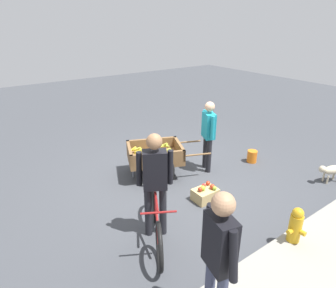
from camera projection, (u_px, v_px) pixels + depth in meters
ground_plane at (177, 178)px, 6.10m from camera, size 24.00×24.00×0.00m
fruit_cart at (155, 157)px, 6.04m from camera, size 1.81×1.33×0.69m
vendor_person at (208, 131)px, 6.08m from camera, size 0.32×0.51×1.54m
bicycle at (156, 221)px, 4.23m from camera, size 0.86×1.48×0.85m
cyclist_person at (155, 177)px, 4.12m from camera, size 0.47×0.34×1.66m
dog at (331, 170)px, 5.84m from camera, size 0.65×0.31×0.40m
fire_hydrant at (295, 228)px, 4.11m from camera, size 0.25×0.25×0.67m
plastic_bucket at (252, 156)px, 6.72m from camera, size 0.22×0.22×0.28m
apple_crate at (205, 194)px, 5.30m from camera, size 0.44×0.32×0.31m
bystander_person at (219, 252)px, 2.78m from camera, size 0.27×0.55×1.67m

